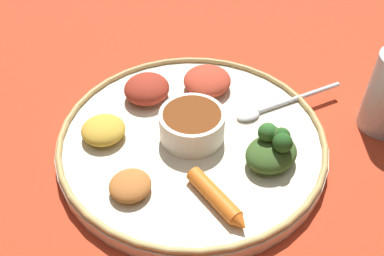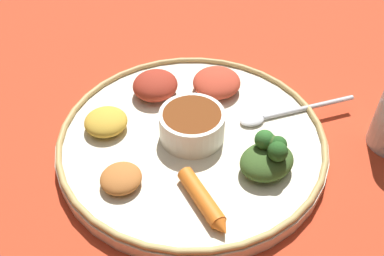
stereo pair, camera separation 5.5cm
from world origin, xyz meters
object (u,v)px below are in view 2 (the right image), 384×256
center_bowl (192,124)px  greens_pile (268,157)px  carrot_near_spoon (204,201)px  spoon (280,114)px

center_bowl → greens_pile: size_ratio=0.96×
greens_pile → carrot_near_spoon: bearing=-27.4°
center_bowl → carrot_near_spoon: bearing=34.1°
spoon → carrot_near_spoon: bearing=-8.2°
carrot_near_spoon → spoon: bearing=171.8°
center_bowl → greens_pile: greens_pile is taller
spoon → greens_pile: 0.10m
center_bowl → carrot_near_spoon: (0.09, 0.06, -0.01)m
center_bowl → carrot_near_spoon: 0.11m
carrot_near_spoon → greens_pile: bearing=152.6°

